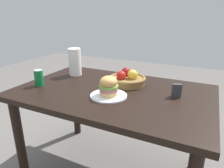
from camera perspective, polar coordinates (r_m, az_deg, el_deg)
dining_table at (r=1.53m, az=0.24°, el=-5.21°), size 1.40×0.90×0.75m
plate at (r=1.38m, az=-0.96°, el=-3.31°), size 0.25×0.25×0.01m
sandwich at (r=1.35m, az=-0.98°, el=-0.53°), size 0.13×0.13×0.13m
soda_can at (r=1.66m, az=-19.82°, el=1.63°), size 0.07×0.07×0.13m
fruit_basket at (r=1.61m, az=4.30°, el=1.45°), size 0.29×0.29×0.12m
paper_towel_roll at (r=1.85m, az=-10.36°, el=6.11°), size 0.11×0.11×0.24m
napkin_holder at (r=1.43m, az=17.64°, el=-1.73°), size 0.07×0.05×0.09m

